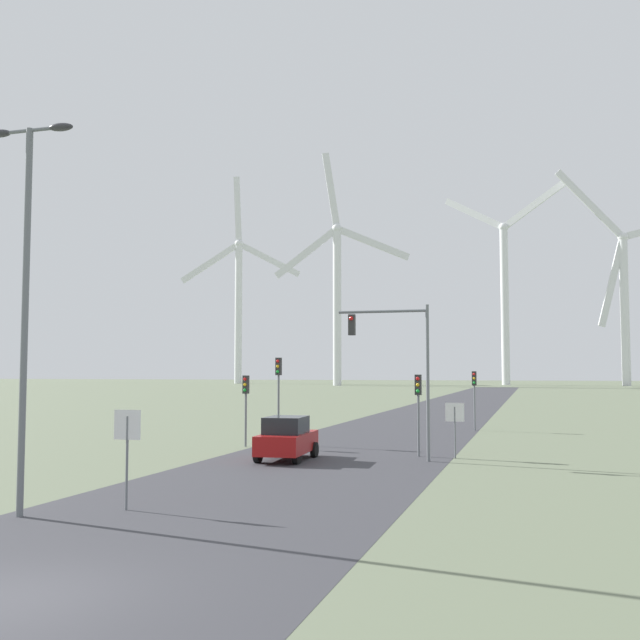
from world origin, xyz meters
The scene contains 15 objects.
ground_plane centered at (0.00, 0.00, 0.00)m, with size 600.00×600.00×0.00m, color #667056.
road_surface centered at (0.00, 48.00, 0.00)m, with size 10.00×240.00×0.01m.
streetlamp centered at (-4.40, 5.87, 6.34)m, with size 2.61×0.32×10.24m.
stop_sign_near centered at (-2.24, 7.44, 1.88)m, with size 0.81×0.07×2.69m.
stop_sign_far centered at (5.07, 22.05, 1.65)m, with size 0.81×0.07×2.37m.
traffic_light_post_near_left centered at (-4.23, 25.66, 3.23)m, with size 0.28×0.34×4.43m.
traffic_light_post_near_right centered at (3.47, 22.25, 2.64)m, with size 0.28×0.34×3.59m.
traffic_light_post_mid_left centered at (-5.42, 24.11, 2.59)m, with size 0.28×0.34×3.52m.
traffic_light_post_mid_right centered at (4.74, 37.61, 2.74)m, with size 0.28×0.33×3.73m.
traffic_light_mast_overhead centered at (2.87, 20.53, 4.56)m, with size 3.89×0.35×6.53m.
car_approaching centered at (-1.67, 19.38, 0.91)m, with size 2.06×4.21×1.83m.
wind_turbine_far_left centered at (-78.08, 200.94, 26.94)m, with size 36.67×7.22×63.77m.
wind_turbine_left centered at (-41.06, 178.47, 26.12)m, with size 34.06×12.49×61.77m.
wind_turbine_center centered at (1.02, 199.39, 27.06)m, with size 33.25×12.71×54.24m.
wind_turbine_right centered at (31.08, 194.63, 24.95)m, with size 38.69×14.13×55.88m.
Camera 1 is at (8.41, -10.76, 3.74)m, focal length 42.00 mm.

